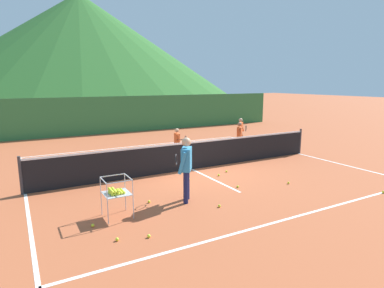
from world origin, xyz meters
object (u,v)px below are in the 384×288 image
Objects in this scene: tennis_net at (192,155)px; tennis_ball_7 at (219,206)px; tennis_ball_4 at (149,236)px; tennis_ball_5 at (226,171)px; instructor at (186,163)px; tennis_ball_1 at (288,183)px; tennis_ball_3 at (238,187)px; student_1 at (239,134)px; tennis_ball_0 at (149,202)px; student_2 at (241,129)px; tennis_ball_6 at (189,179)px; student_0 at (177,141)px; tennis_ball_10 at (93,225)px; ball_cart at (116,192)px; tennis_ball_8 at (219,175)px; tennis_ball_2 at (117,239)px; tennis_ball_9 at (383,192)px.

tennis_net reaches higher than tennis_ball_7.
tennis_ball_5 is at bearing 37.54° from tennis_ball_4.
tennis_ball_1 is at bearing -4.26° from instructor.
tennis_ball_3 is 1.61m from tennis_ball_7.
instructor reaches higher than student_1.
tennis_ball_4 is (-0.68, -1.71, 0.00)m from tennis_ball_0.
student_2 is 18.77× the size of tennis_ball_5.
tennis_ball_6 is 2.33m from tennis_ball_7.
tennis_ball_10 is (-4.27, -4.58, -0.70)m from student_0.
ball_cart is 1.41m from tennis_ball_4.
ball_cart is 13.22× the size of tennis_ball_8.
tennis_ball_1 is (4.19, -0.57, 0.00)m from tennis_ball_0.
tennis_ball_1 is at bearing -108.66° from student_1.
tennis_ball_5 is (4.56, 2.90, 0.00)m from tennis_ball_2.
tennis_ball_2 is 1.00× the size of tennis_ball_4.
tennis_ball_4 is at bearing -50.15° from tennis_ball_10.
tennis_ball_2 and tennis_ball_3 have the same top height.
ball_cart is 4.12m from tennis_ball_8.
student_0 is at bearing 88.84° from tennis_ball_3.
tennis_ball_5 is at bearing 123.88° from tennis_ball_9.
tennis_ball_10 is at bearing -150.17° from tennis_ball_6.
tennis_ball_5 is 1.00× the size of tennis_ball_10.
tennis_ball_1 is 2.86m from tennis_ball_7.
student_1 reaches higher than tennis_ball_6.
ball_cart is at bearing 163.77° from tennis_ball_9.
student_1 is (4.77, 4.08, -0.21)m from instructor.
tennis_ball_1 and tennis_ball_5 have the same top height.
student_1 is 19.00× the size of tennis_ball_6.
student_1 is 3.94m from tennis_ball_8.
instructor is 2.64m from tennis_ball_2.
student_2 is at bearing 38.07° from tennis_ball_6.
instructor is at bearing -173.39° from tennis_ball_3.
tennis_ball_9 is (4.46, -1.33, 0.00)m from tennis_ball_7.
tennis_net is at bearing 56.82° from tennis_ball_6.
instructor is 7.99m from student_2.
tennis_ball_8 is at bearing 22.42° from ball_cart.
student_1 is at bearing -2.48° from student_0.
tennis_ball_0 is at bearing 157.46° from tennis_ball_9.
tennis_ball_6 is at bearing -141.93° from student_2.
tennis_ball_9 is at bearing -49.54° from tennis_ball_8.
tennis_ball_8 is 1.00× the size of tennis_ball_10.
tennis_ball_6 is (0.92, 1.53, -0.95)m from instructor.
tennis_ball_2 is at bearing -170.16° from tennis_ball_7.
tennis_ball_8 is at bearing -72.75° from tennis_net.
tennis_ball_6 is at bearing 123.07° from tennis_ball_3.
tennis_ball_5 is (3.30, 1.35, 0.00)m from tennis_ball_0.
tennis_ball_0 is 1.00× the size of tennis_ball_10.
ball_cart is at bearing 73.99° from tennis_ball_2.
tennis_ball_6 is at bearing 33.96° from tennis_ball_0.
student_1 reaches higher than tennis_ball_7.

